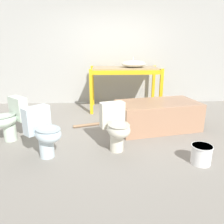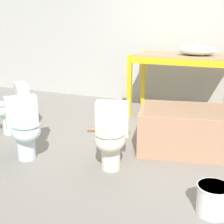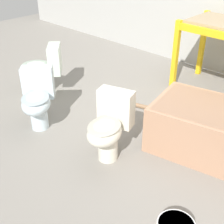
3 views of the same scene
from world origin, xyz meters
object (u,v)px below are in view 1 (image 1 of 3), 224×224
at_px(bathtub_main, 158,113).
at_px(toilet_extra, 44,131).
at_px(bucket_white, 201,154).
at_px(toilet_far, 10,118).
at_px(sink_basin, 134,64).
at_px(toilet_near, 116,126).

distance_m(bathtub_main, toilet_extra, 2.13).
bearing_deg(toilet_extra, bucket_white, -54.74).
xyz_separation_m(toilet_far, toilet_extra, (0.71, -0.61, 0.00)).
bearing_deg(bucket_white, toilet_extra, 171.94).
bearing_deg(toilet_far, sink_basin, 79.50).
xyz_separation_m(toilet_near, bucket_white, (1.13, -0.46, -0.25)).
relative_size(toilet_near, toilet_far, 1.00).
relative_size(toilet_near, bucket_white, 2.51).
bearing_deg(sink_basin, bucket_white, -77.67).
distance_m(bathtub_main, bucket_white, 1.36).
height_order(bathtub_main, toilet_near, toilet_near).
height_order(bathtub_main, toilet_extra, toilet_extra).
distance_m(toilet_far, bucket_white, 3.02).
bearing_deg(bathtub_main, toilet_near, -146.30).
relative_size(bathtub_main, bucket_white, 5.74).
bearing_deg(toilet_extra, bathtub_main, -18.24).
height_order(sink_basin, bathtub_main, sink_basin).
relative_size(toilet_near, toilet_extra, 1.00).
height_order(toilet_far, toilet_extra, same).
bearing_deg(bucket_white, sink_basin, 102.33).
distance_m(sink_basin, toilet_far, 2.96).
bearing_deg(toilet_near, bathtub_main, 27.79).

